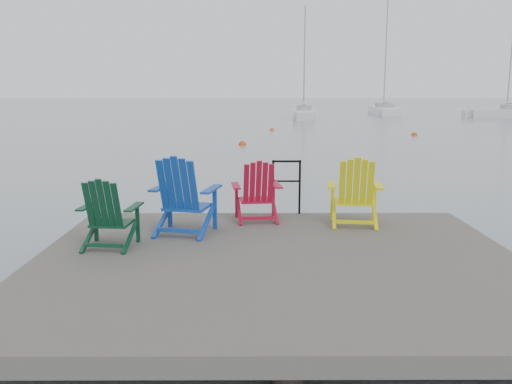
{
  "coord_description": "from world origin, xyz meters",
  "views": [
    {
      "loc": [
        -0.29,
        -6.37,
        2.51
      ],
      "look_at": [
        -0.25,
        2.54,
        0.85
      ],
      "focal_mm": 38.0,
      "sensor_mm": 36.0,
      "label": 1
    }
  ],
  "objects_px": {
    "sailboat_far": "(511,114)",
    "sailboat_near": "(304,115)",
    "sailboat_mid": "(384,111)",
    "buoy_c": "(414,135)",
    "chair_green": "(108,213)",
    "handrail": "(286,182)",
    "chair_blue": "(183,195)",
    "buoy_d": "(272,130)",
    "chair_yellow": "(355,191)",
    "buoy_b": "(242,145)",
    "chair_red": "(257,191)"
  },
  "relations": [
    {
      "from": "chair_blue",
      "to": "sailboat_far",
      "type": "height_order",
      "value": "sailboat_far"
    },
    {
      "from": "chair_green",
      "to": "buoy_d",
      "type": "relative_size",
      "value": 2.85
    },
    {
      "from": "buoy_b",
      "to": "buoy_c",
      "type": "bearing_deg",
      "value": 29.99
    },
    {
      "from": "chair_red",
      "to": "buoy_b",
      "type": "height_order",
      "value": "chair_red"
    },
    {
      "from": "sailboat_mid",
      "to": "buoy_c",
      "type": "bearing_deg",
      "value": -94.02
    },
    {
      "from": "sailboat_mid",
      "to": "buoy_d",
      "type": "xyz_separation_m",
      "value": [
        -13.21,
        -24.92,
        -0.35
      ]
    },
    {
      "from": "sailboat_far",
      "to": "sailboat_near",
      "type": "bearing_deg",
      "value": 98.96
    },
    {
      "from": "handrail",
      "to": "chair_blue",
      "type": "xyz_separation_m",
      "value": [
        -1.54,
        -1.3,
        0.02
      ]
    },
    {
      "from": "sailboat_near",
      "to": "buoy_d",
      "type": "xyz_separation_m",
      "value": [
        -3.5,
        -15.87,
        -0.36
      ]
    },
    {
      "from": "chair_yellow",
      "to": "sailboat_far",
      "type": "relative_size",
      "value": 0.1
    },
    {
      "from": "chair_green",
      "to": "chair_red",
      "type": "distance_m",
      "value": 2.44
    },
    {
      "from": "chair_green",
      "to": "buoy_b",
      "type": "bearing_deg",
      "value": 90.74
    },
    {
      "from": "chair_green",
      "to": "chair_yellow",
      "type": "height_order",
      "value": "chair_yellow"
    },
    {
      "from": "chair_green",
      "to": "sailboat_mid",
      "type": "relative_size",
      "value": 0.07
    },
    {
      "from": "chair_red",
      "to": "chair_yellow",
      "type": "height_order",
      "value": "chair_yellow"
    },
    {
      "from": "chair_red",
      "to": "sailboat_near",
      "type": "relative_size",
      "value": 0.09
    },
    {
      "from": "buoy_c",
      "to": "buoy_b",
      "type": "bearing_deg",
      "value": -150.01
    },
    {
      "from": "chair_blue",
      "to": "buoy_c",
      "type": "height_order",
      "value": "chair_blue"
    },
    {
      "from": "chair_yellow",
      "to": "buoy_b",
      "type": "height_order",
      "value": "chair_yellow"
    },
    {
      "from": "chair_green",
      "to": "sailboat_mid",
      "type": "height_order",
      "value": "sailboat_mid"
    },
    {
      "from": "chair_red",
      "to": "sailboat_far",
      "type": "distance_m",
      "value": 51.39
    },
    {
      "from": "chair_blue",
      "to": "sailboat_far",
      "type": "relative_size",
      "value": 0.11
    },
    {
      "from": "chair_yellow",
      "to": "sailboat_near",
      "type": "height_order",
      "value": "sailboat_near"
    },
    {
      "from": "sailboat_near",
      "to": "sailboat_mid",
      "type": "relative_size",
      "value": 0.8
    },
    {
      "from": "sailboat_mid",
      "to": "handrail",
      "type": "bearing_deg",
      "value": -99.09
    },
    {
      "from": "buoy_c",
      "to": "sailboat_far",
      "type": "bearing_deg",
      "value": 54.14
    },
    {
      "from": "chair_red",
      "to": "sailboat_far",
      "type": "bearing_deg",
      "value": 54.81
    },
    {
      "from": "handrail",
      "to": "buoy_b",
      "type": "height_order",
      "value": "handrail"
    },
    {
      "from": "chair_red",
      "to": "buoy_b",
      "type": "xyz_separation_m",
      "value": [
        -0.6,
        17.38,
        -0.98
      ]
    },
    {
      "from": "chair_red",
      "to": "sailboat_mid",
      "type": "bearing_deg",
      "value": 68.56
    },
    {
      "from": "sailboat_near",
      "to": "sailboat_far",
      "type": "xyz_separation_m",
      "value": [
        20.39,
        1.84,
        -0.0
      ]
    },
    {
      "from": "handrail",
      "to": "buoy_b",
      "type": "distance_m",
      "value": 16.93
    },
    {
      "from": "chair_green",
      "to": "chair_blue",
      "type": "height_order",
      "value": "chair_blue"
    },
    {
      "from": "chair_blue",
      "to": "buoy_d",
      "type": "distance_m",
      "value": 28.06
    },
    {
      "from": "chair_green",
      "to": "buoy_b",
      "type": "xyz_separation_m",
      "value": [
        1.33,
        18.87,
        -0.97
      ]
    },
    {
      "from": "chair_red",
      "to": "buoy_d",
      "type": "xyz_separation_m",
      "value": [
        1.13,
        27.17,
        -0.98
      ]
    },
    {
      "from": "buoy_c",
      "to": "sailboat_mid",
      "type": "bearing_deg",
      "value": 80.04
    },
    {
      "from": "chair_yellow",
      "to": "sailboat_near",
      "type": "relative_size",
      "value": 0.1
    },
    {
      "from": "chair_green",
      "to": "buoy_d",
      "type": "height_order",
      "value": "chair_green"
    },
    {
      "from": "handrail",
      "to": "chair_yellow",
      "type": "relative_size",
      "value": 0.86
    },
    {
      "from": "chair_green",
      "to": "sailboat_mid",
      "type": "distance_m",
      "value": 56.0
    },
    {
      "from": "chair_red",
      "to": "sailboat_mid",
      "type": "relative_size",
      "value": 0.07
    },
    {
      "from": "chair_blue",
      "to": "buoy_d",
      "type": "relative_size",
      "value": 3.46
    },
    {
      "from": "sailboat_near",
      "to": "sailboat_mid",
      "type": "bearing_deg",
      "value": 46.96
    },
    {
      "from": "handrail",
      "to": "buoy_b",
      "type": "bearing_deg",
      "value": 93.69
    },
    {
      "from": "chair_green",
      "to": "sailboat_near",
      "type": "relative_size",
      "value": 0.09
    },
    {
      "from": "sailboat_near",
      "to": "sailboat_far",
      "type": "relative_size",
      "value": 1.0
    },
    {
      "from": "handrail",
      "to": "chair_green",
      "type": "xyz_separation_m",
      "value": [
        -2.42,
        -2.0,
        -0.08
      ]
    },
    {
      "from": "sailboat_mid",
      "to": "buoy_c",
      "type": "relative_size",
      "value": 35.64
    },
    {
      "from": "chair_yellow",
      "to": "buoy_b",
      "type": "xyz_separation_m",
      "value": [
        -2.08,
        17.66,
        -1.03
      ]
    }
  ]
}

